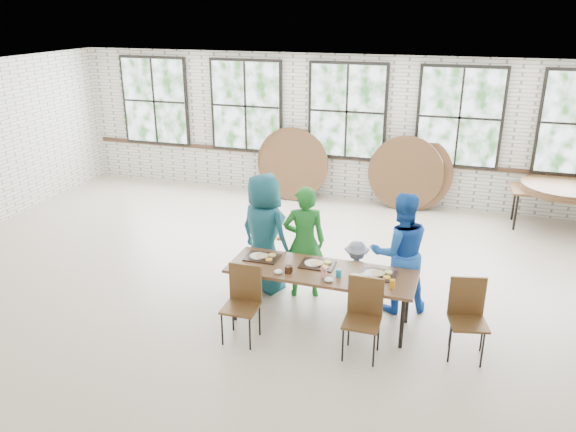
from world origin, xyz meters
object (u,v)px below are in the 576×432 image
Objects in this scene: chair_near_left at (243,296)px; chair_near_right at (364,310)px; dining_table at (321,274)px; storage_table at (563,194)px.

chair_near_right is (1.47, 0.10, 0.00)m from chair_near_left.
dining_table and storage_table have the same top height.
chair_near_right is 0.52× the size of storage_table.
chair_near_left reaches higher than storage_table.
dining_table is at bearing -130.23° from storage_table.
dining_table is at bearing 141.11° from chair_near_right.
chair_near_right reaches higher than dining_table.
chair_near_left is at bearing -176.06° from chair_near_right.
storage_table is (3.41, 4.45, -0.00)m from dining_table.
chair_near_left is 1.47m from chair_near_right.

